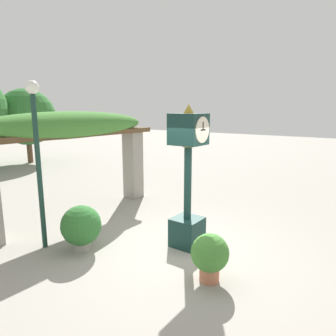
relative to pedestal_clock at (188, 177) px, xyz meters
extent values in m
plane|color=gray|center=(-0.23, 0.02, -1.49)|extent=(60.00, 60.00, 0.00)
cube|color=#14332D|center=(0.00, 0.00, -1.18)|extent=(0.58, 0.58, 0.61)
cylinder|color=#14332D|center=(0.00, 0.00, -0.13)|extent=(0.15, 0.15, 1.51)
cylinder|color=gold|center=(0.00, 0.00, 0.64)|extent=(0.25, 0.25, 0.04)
cube|color=#14332D|center=(0.00, 0.00, 0.97)|extent=(0.62, 0.62, 0.62)
cylinder|color=beige|center=(0.00, -0.32, 0.97)|extent=(0.50, 0.02, 0.50)
cylinder|color=beige|center=(0.00, 0.32, 0.97)|extent=(0.50, 0.02, 0.50)
cube|color=black|center=(0.00, -0.33, 0.97)|extent=(0.18, 0.01, 0.02)
cube|color=black|center=(0.00, -0.33, 1.05)|extent=(0.02, 0.01, 0.16)
cone|color=gold|center=(0.00, 0.00, 1.37)|extent=(0.22, 0.22, 0.18)
cube|color=gray|center=(2.03, 3.39, -0.42)|extent=(0.48, 0.48, 2.15)
cube|color=brown|center=(-0.23, 3.15, 0.73)|extent=(5.60, 0.12, 0.14)
cube|color=brown|center=(-0.23, 3.31, 0.73)|extent=(5.60, 0.12, 0.14)
cube|color=brown|center=(-0.23, 3.47, 0.73)|extent=(5.60, 0.12, 0.14)
cube|color=brown|center=(-0.23, 3.63, 0.73)|extent=(5.60, 0.12, 0.14)
ellipsoid|color=#427F33|center=(-0.23, 3.39, 0.97)|extent=(5.02, 1.08, 0.70)
cylinder|color=gray|center=(-1.44, 1.64, -1.38)|extent=(0.35, 0.35, 0.23)
sphere|color=#2D6B2D|center=(-1.44, 1.64, -0.96)|extent=(0.82, 0.82, 0.82)
cylinder|color=#B26B4C|center=(-0.92, -1.03, -1.36)|extent=(0.33, 0.33, 0.26)
sphere|color=#427F33|center=(-0.92, -1.03, -0.98)|extent=(0.64, 0.64, 0.64)
cylinder|color=#19382D|center=(-1.82, 2.38, 0.08)|extent=(0.10, 0.10, 3.13)
sphere|color=white|center=(-1.82, 2.38, 1.77)|extent=(0.26, 0.26, 0.26)
cylinder|color=brown|center=(3.64, 12.53, -0.77)|extent=(0.28, 0.28, 1.43)
sphere|color=#2D6B2D|center=(3.64, 12.53, 0.99)|extent=(3.00, 3.00, 3.00)
camera|label=1|loc=(-5.05, -3.18, 1.34)|focal=32.00mm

